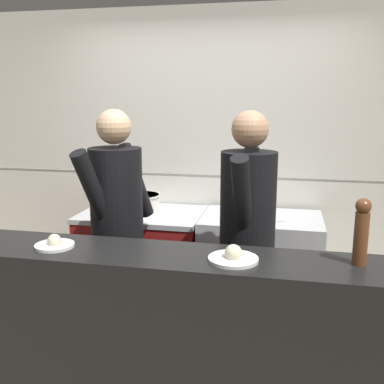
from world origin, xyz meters
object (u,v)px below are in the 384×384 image
Objects in this scene: pepper_mill at (361,230)px; plated_dish_main at (54,244)px; plated_dish_appetiser at (233,257)px; stock_pot at (142,203)px; chef_head_cook at (117,224)px; chefs_knife at (256,221)px; chef_sous at (247,232)px; oven_range at (144,261)px.

plated_dish_main is at bearing -177.58° from pepper_mill.
plated_dish_appetiser is 0.76× the size of pepper_mill.
stock_pot is 0.73m from chef_head_cook.
chef_sous is (-0.02, -0.58, 0.08)m from chefs_knife.
plated_dish_appetiser is at bearing -173.04° from pepper_mill.
oven_range is 2.14m from pepper_mill.
chef_head_cook is (-0.92, -0.57, 0.08)m from chefs_knife.
chefs_knife is at bearing 88.01° from plated_dish_appetiser.
plated_dish_main is 0.12× the size of chef_head_cook.
pepper_mill reaches higher than chefs_knife.
chef_head_cook reaches higher than chef_sous.
stock_pot is 0.85× the size of chefs_knife.
stock_pot is 1.64m from plated_dish_appetiser.
oven_range is 2.75× the size of chefs_knife.
plated_dish_appetiser is at bearing -55.13° from oven_range.
chef_sous reaches higher than plated_dish_appetiser.
chef_head_cook is at bearing 144.94° from plated_dish_appetiser.
stock_pot is (-0.01, 0.01, 0.52)m from oven_range.
pepper_mill is 0.20× the size of chef_head_cook.
oven_range is 1.73m from plated_dish_appetiser.
pepper_mill reaches higher than oven_range.
stock_pot reaches higher than oven_range.
pepper_mill is at bearing -38.91° from stock_pot.
stock_pot is at bearing 171.00° from chefs_knife.
chefs_knife is 1.29m from pepper_mill.
chef_sous is (1.04, 0.60, -0.05)m from plated_dish_main.
chef_head_cook is (-1.50, 0.54, -0.21)m from pepper_mill.
chef_sous is at bearing 19.51° from chef_head_cook.
chefs_knife is at bearing 48.21° from plated_dish_main.
chef_head_cook reaches higher than pepper_mill.
chef_head_cook is at bearing 77.08° from plated_dish_main.
chef_sous is (0.02, 0.61, -0.05)m from plated_dish_appetiser.
plated_dish_main is at bearing -145.08° from chef_sous.
pepper_mill is (0.59, -1.11, 0.29)m from chefs_knife.
oven_range is at bearing -37.65° from stock_pot.
stock_pot is 0.18× the size of chef_head_cook.
stock_pot is 0.92× the size of pepper_mill.
chef_head_cook is (0.06, -0.72, 0.54)m from oven_range.
chefs_knife reaches higher than oven_range.
plated_dish_main is (-1.06, -1.18, 0.13)m from chefs_knife.
plated_dish_appetiser reaches higher than chefs_knife.
stock_pot is at bearing 114.92° from chef_head_cook.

